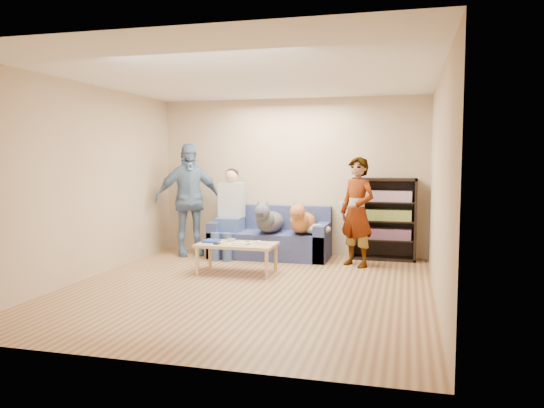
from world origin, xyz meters
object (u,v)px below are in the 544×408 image
(person_standing_left, at_px, (188,199))
(coffee_table, at_px, (237,247))
(person_seated, at_px, (230,210))
(sofa, at_px, (271,240))
(dog_gray, at_px, (269,221))
(notebook_blue, at_px, (211,241))
(bookshelf, at_px, (384,217))
(person_standing_right, at_px, (357,212))
(dog_tan, at_px, (302,221))
(camera_silver, at_px, (232,240))

(person_standing_left, distance_m, coffee_table, 1.74)
(person_seated, xyz_separation_m, coffee_table, (0.51, -1.18, -0.40))
(person_standing_left, distance_m, sofa, 1.53)
(dog_gray, xyz_separation_m, coffee_table, (-0.19, -1.06, -0.25))
(person_seated, relative_size, dog_gray, 1.19)
(notebook_blue, relative_size, bookshelf, 0.20)
(person_standing_right, bearing_deg, dog_tan, -159.56)
(person_standing_right, xyz_separation_m, bookshelf, (0.37, 0.65, -0.14))
(notebook_blue, relative_size, camera_silver, 2.36)
(person_standing_right, xyz_separation_m, dog_gray, (-1.40, 0.17, -0.19))
(person_standing_right, distance_m, bookshelf, 0.76)
(person_seated, xyz_separation_m, dog_gray, (0.70, -0.12, -0.15))
(dog_gray, height_order, bookshelf, bookshelf)
(dog_gray, distance_m, bookshelf, 1.83)
(notebook_blue, distance_m, camera_silver, 0.29)
(bookshelf, bearing_deg, notebook_blue, -147.74)
(dog_gray, xyz_separation_m, dog_tan, (0.52, 0.06, -0.00))
(coffee_table, distance_m, bookshelf, 2.51)
(notebook_blue, height_order, bookshelf, bookshelf)
(person_standing_right, xyz_separation_m, camera_silver, (-1.71, -0.77, -0.37))
(person_seated, xyz_separation_m, dog_tan, (1.22, -0.06, -0.15))
(person_standing_right, bearing_deg, person_seated, -152.55)
(dog_tan, relative_size, coffee_table, 1.05)
(person_standing_left, relative_size, notebook_blue, 7.15)
(person_seated, bearing_deg, person_standing_left, -175.50)
(camera_silver, distance_m, person_seated, 1.17)
(person_standing_left, relative_size, camera_silver, 16.89)
(person_seated, distance_m, coffee_table, 1.34)
(camera_silver, bearing_deg, notebook_blue, -165.96)
(sofa, relative_size, dog_gray, 1.53)
(person_standing_right, xyz_separation_m, person_standing_left, (-2.80, 0.23, 0.11))
(camera_silver, relative_size, person_seated, 0.07)
(notebook_blue, bearing_deg, coffee_table, -7.13)
(person_standing_left, height_order, camera_silver, person_standing_left)
(coffee_table, bearing_deg, person_standing_left, 137.29)
(dog_gray, bearing_deg, bookshelf, 15.14)
(notebook_blue, height_order, coffee_table, notebook_blue)
(dog_tan, xyz_separation_m, coffee_table, (-0.71, -1.12, -0.25))
(person_standing_right, distance_m, coffee_table, 1.87)
(person_standing_left, xyz_separation_m, coffee_table, (1.21, -1.12, -0.56))
(dog_gray, height_order, coffee_table, dog_gray)
(notebook_blue, height_order, sofa, sofa)
(person_standing_right, bearing_deg, coffee_table, -115.53)
(dog_gray, height_order, dog_tan, dog_gray)
(notebook_blue, relative_size, coffee_table, 0.24)
(person_standing_right, relative_size, person_seated, 1.11)
(camera_silver, bearing_deg, person_seated, 110.30)
(person_seated, bearing_deg, bookshelf, 8.32)
(person_standing_right, height_order, bookshelf, person_standing_right)
(dog_gray, xyz_separation_m, bookshelf, (1.77, 0.48, 0.05))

